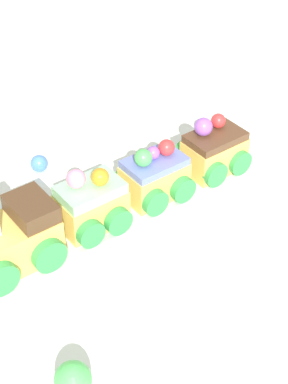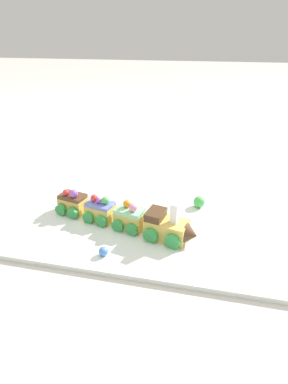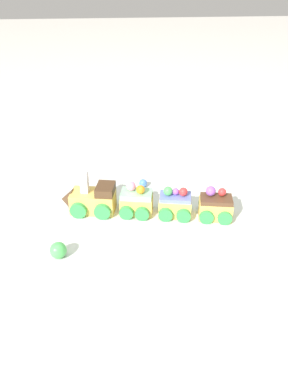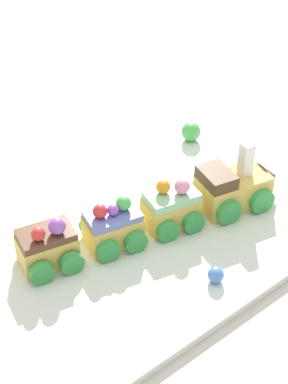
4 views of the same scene
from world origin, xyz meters
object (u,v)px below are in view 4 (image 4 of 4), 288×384
(cake_train_locomotive, at_px, (238,187))
(cake_car_mint, at_px, (171,208))
(cake_car_chocolate, at_px, (49,248))
(gumball_blue, at_px, (216,275))
(cake_car_blueberry, at_px, (113,227))
(gumball_green, at_px, (191,132))

(cake_train_locomotive, bearing_deg, cake_car_mint, -179.95)
(cake_car_mint, height_order, cake_car_chocolate, cake_car_mint)
(cake_car_mint, xyz_separation_m, gumball_blue, (-0.03, -0.11, -0.02))
(cake_car_blueberry, bearing_deg, gumball_blue, -55.46)
(cake_car_chocolate, bearing_deg, gumball_green, 29.38)
(cake_train_locomotive, height_order, cake_car_mint, cake_train_locomotive)
(cake_car_chocolate, height_order, gumball_blue, cake_car_chocolate)
(cake_car_chocolate, xyz_separation_m, gumball_green, (0.32, 0.10, -0.01))
(cake_car_blueberry, xyz_separation_m, gumball_blue, (0.05, -0.13, -0.01))
(cake_train_locomotive, relative_size, cake_car_mint, 1.58)
(cake_car_chocolate, bearing_deg, gumball_blue, -35.15)
(cake_train_locomotive, xyz_separation_m, gumball_green, (0.06, 0.16, -0.01))
(cake_car_blueberry, bearing_deg, gumball_green, 38.35)
(gumball_blue, bearing_deg, gumball_green, 52.67)
(cake_car_blueberry, xyz_separation_m, cake_car_chocolate, (-0.08, 0.02, 0.00))
(cake_car_mint, distance_m, gumball_blue, 0.12)
(cake_car_mint, relative_size, gumball_blue, 3.99)
(cake_car_mint, bearing_deg, gumball_blue, -91.25)
(cake_car_mint, height_order, gumball_blue, cake_car_mint)
(cake_train_locomotive, relative_size, cake_car_chocolate, 1.58)
(cake_car_mint, xyz_separation_m, gumball_green, (0.16, 0.13, -0.01))
(cake_car_mint, distance_m, cake_car_blueberry, 0.08)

